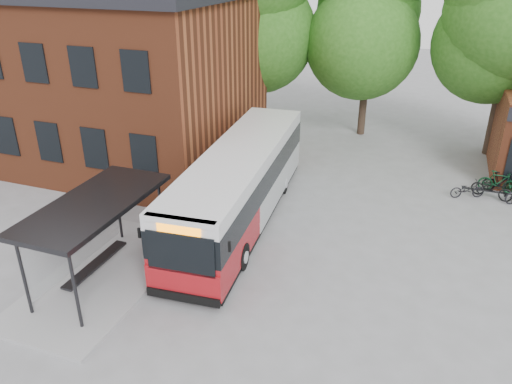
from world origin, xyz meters
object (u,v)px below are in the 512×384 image
(bicycle_2, at_px, (492,188))
(bus_shelter, at_px, (100,241))
(bicycle_0, at_px, (467,189))
(city_bus, at_px, (241,186))
(bicycle_3, at_px, (498,182))
(bicycle_1, at_px, (501,182))

(bicycle_2, bearing_deg, bus_shelter, 150.80)
(bicycle_0, height_order, bicycle_2, bicycle_2)
(bus_shelter, relative_size, city_bus, 0.59)
(bicycle_2, distance_m, bicycle_3, 0.79)
(bicycle_0, distance_m, bicycle_2, 1.07)
(bus_shelter, distance_m, bicycle_1, 17.55)
(bicycle_2, relative_size, bicycle_3, 1.05)
(bus_shelter, xyz_separation_m, bicycle_2, (12.41, 11.09, -0.98))
(city_bus, bearing_deg, bicycle_3, 28.25)
(city_bus, xyz_separation_m, bicycle_3, (9.98, 6.40, -1.00))
(bus_shelter, xyz_separation_m, bicycle_3, (12.70, 11.83, -0.94))
(bus_shelter, distance_m, bicycle_3, 17.38)
(bicycle_0, xyz_separation_m, bicycle_1, (1.43, 1.18, 0.07))
(bicycle_0, distance_m, bicycle_1, 1.86)
(city_bus, bearing_deg, bicycle_2, 25.88)
(city_bus, distance_m, bicycle_0, 10.24)
(bicycle_0, height_order, bicycle_3, bicycle_3)
(bicycle_0, relative_size, bicycle_3, 0.90)
(bus_shelter, relative_size, bicycle_1, 4.44)
(city_bus, height_order, bicycle_1, city_bus)
(city_bus, relative_size, bicycle_0, 7.79)
(bicycle_1, bearing_deg, bicycle_0, 127.98)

